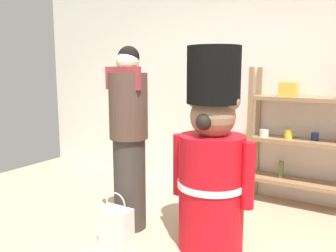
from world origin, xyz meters
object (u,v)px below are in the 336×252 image
(teddy_bear_guard, at_px, (212,161))
(shopping_bag, at_px, (116,226))
(person_shopper, at_px, (129,137))
(merchandise_shelf, at_px, (314,138))

(teddy_bear_guard, xyz_separation_m, shopping_bag, (-0.69, -0.39, -0.57))
(teddy_bear_guard, bearing_deg, person_shopper, -176.05)
(merchandise_shelf, xyz_separation_m, person_shopper, (-1.37, -1.36, 0.09))
(teddy_bear_guard, distance_m, shopping_bag, 0.98)
(merchandise_shelf, relative_size, teddy_bear_guard, 0.91)
(person_shopper, distance_m, shopping_bag, 0.78)
(person_shopper, bearing_deg, teddy_bear_guard, 3.95)
(merchandise_shelf, relative_size, person_shopper, 0.89)
(teddy_bear_guard, height_order, shopping_bag, teddy_bear_guard)
(shopping_bag, bearing_deg, merchandise_shelf, 53.24)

